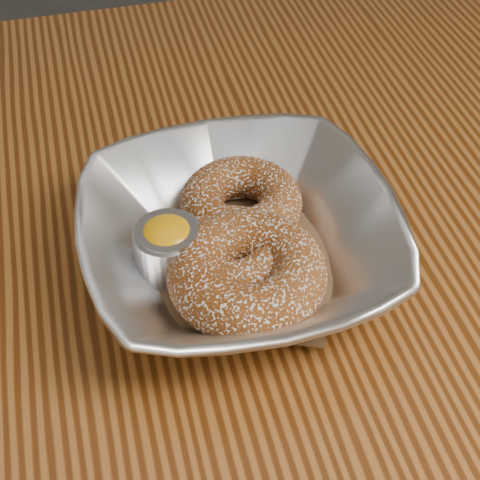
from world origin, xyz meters
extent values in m
cube|color=brown|center=(0.00, 0.00, 0.73)|extent=(1.20, 0.80, 0.04)
cube|color=#4A2911|center=(0.54, 0.34, 0.35)|extent=(0.06, 0.06, 0.71)
imported|color=silver|center=(0.11, -0.04, 0.78)|extent=(0.24, 0.24, 0.06)
cube|color=brown|center=(0.11, -0.04, 0.76)|extent=(0.19, 0.19, 0.00)
torus|color=brown|center=(0.12, 0.01, 0.78)|extent=(0.12, 0.12, 0.03)
torus|color=brown|center=(0.11, -0.07, 0.78)|extent=(0.16, 0.16, 0.04)
torus|color=brown|center=(0.10, -0.04, 0.78)|extent=(0.11, 0.11, 0.03)
cylinder|color=silver|center=(0.06, -0.03, 0.78)|extent=(0.05, 0.05, 0.04)
cylinder|color=gray|center=(0.06, -0.03, 0.78)|extent=(0.05, 0.05, 0.04)
ellipsoid|color=#F4A107|center=(0.06, -0.03, 0.79)|extent=(0.04, 0.04, 0.03)
camera|label=1|loc=(0.01, -0.41, 1.17)|focal=55.00mm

